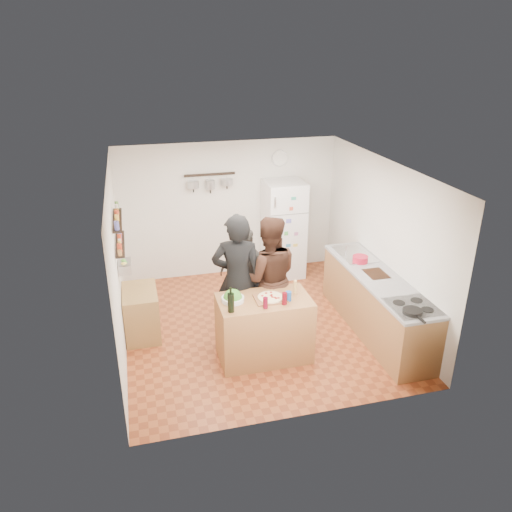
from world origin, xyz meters
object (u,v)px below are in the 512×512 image
object	(u,v)px
wine_bottle	(231,303)
counter_run	(376,304)
prep_island	(264,328)
red_bowl	(360,259)
person_back	(247,275)
person_left	(237,281)
salad_bowl	(233,299)
salt_canister	(288,296)
fridge	(284,229)
wall_clock	(280,158)
skillet	(413,311)
side_table	(141,313)
person_center	(268,278)

from	to	relation	value
wine_bottle	counter_run	distance (m)	2.44
prep_island	counter_run	bearing A→B (deg)	8.04
prep_island	red_bowl	size ratio (longest dim) A/B	5.23
person_back	person_left	bearing A→B (deg)	93.57
salad_bowl	counter_run	size ratio (longest dim) A/B	0.11
prep_island	salad_bowl	size ratio (longest dim) A/B	4.14
prep_island	salt_canister	bearing A→B (deg)	-21.80
fridge	wall_clock	bearing A→B (deg)	90.00
fridge	person_left	bearing A→B (deg)	-122.65
prep_island	salt_canister	world-z (taller)	salt_canister
prep_island	red_bowl	distance (m)	2.00
red_bowl	wall_clock	world-z (taller)	wall_clock
red_bowl	person_left	bearing A→B (deg)	-171.44
salt_canister	skillet	bearing A→B (deg)	-27.12
wine_bottle	counter_run	xyz separation A→B (m)	(2.32, 0.48, -0.59)
salad_bowl	side_table	distance (m)	1.65
fridge	person_back	bearing A→B (deg)	-125.78
person_left	fridge	distance (m)	2.46
red_bowl	fridge	bearing A→B (deg)	111.61
skillet	wall_clock	distance (m)	3.98
wine_bottle	skillet	bearing A→B (deg)	-15.77
person_left	fridge	world-z (taller)	person_left
person_back	red_bowl	distance (m)	1.78
salt_canister	person_center	xyz separation A→B (m)	(-0.08, 0.70, -0.04)
skillet	wall_clock	xyz separation A→B (m)	(-0.65, 3.73, 1.21)
wine_bottle	person_left	distance (m)	0.75
person_back	red_bowl	xyz separation A→B (m)	(1.73, -0.33, 0.22)
person_center	fridge	world-z (taller)	person_center
counter_run	red_bowl	world-z (taller)	red_bowl
wine_bottle	wall_clock	xyz separation A→B (m)	(1.57, 3.11, 1.11)
fridge	person_center	bearing A→B (deg)	-113.22
salad_bowl	counter_run	distance (m)	2.30
person_center	wall_clock	distance (m)	2.75
prep_island	wine_bottle	size ratio (longest dim) A/B	4.87
wine_bottle	salt_canister	world-z (taller)	wine_bottle
wall_clock	salt_canister	bearing A→B (deg)	-104.33
person_back	wall_clock	world-z (taller)	wall_clock
prep_island	skillet	distance (m)	1.98
person_center	person_back	bearing A→B (deg)	-62.29
prep_island	person_center	world-z (taller)	person_center
salt_canister	red_bowl	size ratio (longest dim) A/B	0.55
salad_bowl	person_left	size ratio (longest dim) A/B	0.15
person_center	fridge	size ratio (longest dim) A/B	1.04
wine_bottle	person_back	xyz separation A→B (m)	(0.53, 1.34, -0.29)
wine_bottle	wall_clock	bearing A→B (deg)	63.22
counter_run	wine_bottle	bearing A→B (deg)	-168.38
person_left	skillet	world-z (taller)	person_left
prep_island	fridge	bearing A→B (deg)	67.33
counter_run	skillet	bearing A→B (deg)	-95.18
person_back	red_bowl	bearing A→B (deg)	-162.52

